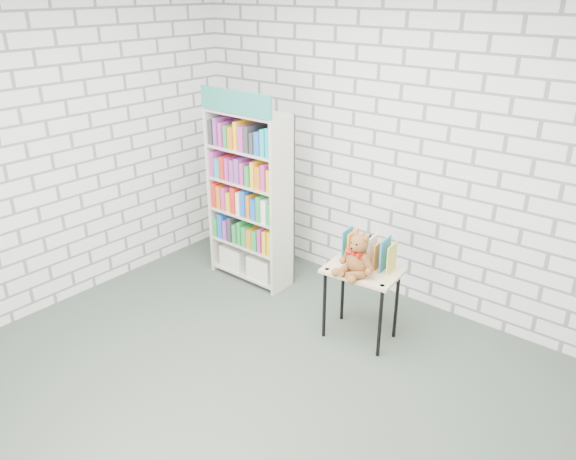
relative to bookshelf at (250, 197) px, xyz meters
The scene contains 6 objects.
ground 2.00m from the bookshelf, 48.90° to the right, with size 4.50×4.50×0.00m, color #3E493E.
room_shell 2.02m from the bookshelf, 48.90° to the right, with size 4.52×4.02×2.81m.
bookshelf is the anchor object (origin of this frame).
display_table 1.47m from the bookshelf, ahead, with size 0.63×0.47×0.64m.
table_books 1.42m from the bookshelf, ahead, with size 0.43×0.23×0.25m.
teddy_bear 1.46m from the bookshelf, 12.08° to the right, with size 0.32×0.30×0.35m.
Camera 1 is at (2.32, -2.32, 2.75)m, focal length 35.00 mm.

